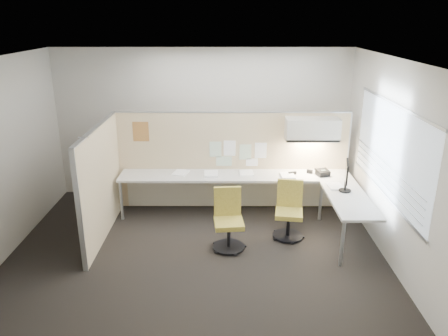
{
  "coord_description": "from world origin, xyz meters",
  "views": [
    {
      "loc": [
        0.43,
        -5.81,
        3.33
      ],
      "look_at": [
        0.4,
        0.8,
        1.02
      ],
      "focal_mm": 35.0,
      "sensor_mm": 36.0,
      "label": 1
    }
  ],
  "objects_px": {
    "monitor": "(346,175)",
    "chair_right": "(289,212)",
    "chair_left": "(228,221)",
    "desk": "(255,185)",
    "phone": "(323,173)"
  },
  "relations": [
    {
      "from": "chair_left",
      "to": "monitor",
      "type": "xyz_separation_m",
      "value": [
        1.83,
        0.44,
        0.58
      ]
    },
    {
      "from": "monitor",
      "to": "chair_right",
      "type": "bearing_deg",
      "value": 108.9
    },
    {
      "from": "desk",
      "to": "chair_right",
      "type": "relative_size",
      "value": 4.48
    },
    {
      "from": "chair_left",
      "to": "phone",
      "type": "height_order",
      "value": "chair_left"
    },
    {
      "from": "desk",
      "to": "monitor",
      "type": "distance_m",
      "value": 1.55
    },
    {
      "from": "desk",
      "to": "chair_right",
      "type": "xyz_separation_m",
      "value": [
        0.5,
        -0.69,
        -0.18
      ]
    },
    {
      "from": "chair_left",
      "to": "monitor",
      "type": "relative_size",
      "value": 1.9
    },
    {
      "from": "chair_left",
      "to": "phone",
      "type": "xyz_separation_m",
      "value": [
        1.62,
        1.15,
        0.36
      ]
    },
    {
      "from": "monitor",
      "to": "phone",
      "type": "xyz_separation_m",
      "value": [
        -0.2,
        0.71,
        -0.22
      ]
    },
    {
      "from": "desk",
      "to": "monitor",
      "type": "bearing_deg",
      "value": -23.73
    },
    {
      "from": "desk",
      "to": "chair_right",
      "type": "distance_m",
      "value": 0.87
    },
    {
      "from": "chair_right",
      "to": "monitor",
      "type": "distance_m",
      "value": 1.06
    },
    {
      "from": "chair_left",
      "to": "chair_right",
      "type": "height_order",
      "value": "chair_left"
    },
    {
      "from": "chair_right",
      "to": "phone",
      "type": "height_order",
      "value": "chair_right"
    },
    {
      "from": "desk",
      "to": "chair_left",
      "type": "relative_size",
      "value": 4.4
    }
  ]
}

